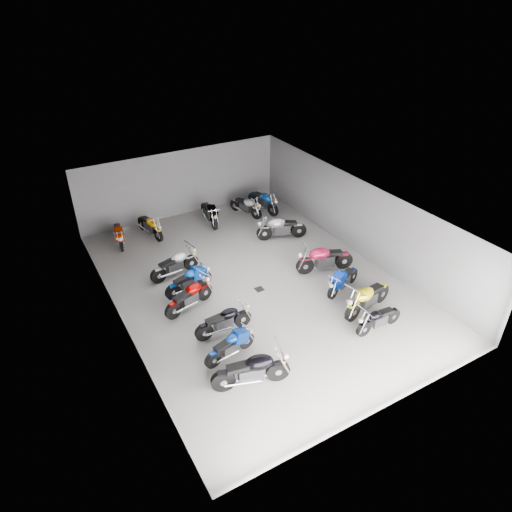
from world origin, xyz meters
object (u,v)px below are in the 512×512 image
object	(u,v)px
motorcycle_left_f	(175,264)
motorcycle_right_b	(367,298)
drain_grate	(259,289)
motorcycle_right_f	(281,228)
motorcycle_back_e	(246,206)
motorcycle_back_a	(119,234)
motorcycle_back_b	(150,226)
motorcycle_left_d	(190,297)
motorcycle_left_a	(252,370)
motorcycle_back_d	(209,213)
motorcycle_left_b	(231,346)
motorcycle_left_e	(189,281)
motorcycle_right_d	(324,259)
motorcycle_back_f	(263,201)
motorcycle_right_a	(378,319)
motorcycle_left_c	(224,321)
motorcycle_right_c	(343,280)

from	to	relation	value
motorcycle_left_f	motorcycle_right_b	world-z (taller)	motorcycle_right_b
drain_grate	motorcycle_right_b	distance (m)	3.99
motorcycle_right_f	motorcycle_back_e	xyz separation A→B (m)	(-0.19, 2.89, -0.06)
motorcycle_back_a	motorcycle_back_b	xyz separation A→B (m)	(1.44, 0.06, 0.02)
drain_grate	motorcycle_left_d	xyz separation A→B (m)	(-2.69, 0.24, 0.49)
motorcycle_left_f	motorcycle_back_b	world-z (taller)	motorcycle_left_f
motorcycle_left_a	motorcycle_left_d	size ratio (longest dim) A/B	1.12
motorcycle_left_d	motorcycle_back_d	bearing A→B (deg)	131.33
drain_grate	motorcycle_back_e	world-z (taller)	motorcycle_back_e
motorcycle_right_b	motorcycle_back_d	xyz separation A→B (m)	(-1.91, 8.89, -0.03)
motorcycle_left_b	motorcycle_back_a	bearing A→B (deg)	175.94
motorcycle_back_b	motorcycle_back_d	bearing A→B (deg)	165.38
motorcycle_left_e	motorcycle_right_b	bearing A→B (deg)	39.64
motorcycle_left_d	motorcycle_left_e	world-z (taller)	motorcycle_left_d
motorcycle_left_b	motorcycle_right_d	size ratio (longest dim) A/B	0.80
motorcycle_left_b	motorcycle_back_b	world-z (taller)	motorcycle_back_b
motorcycle_left_e	motorcycle_back_f	xyz separation A→B (m)	(5.90, 4.60, 0.06)
drain_grate	motorcycle_right_a	xyz separation A→B (m)	(2.26, -3.93, 0.44)
motorcycle_right_a	motorcycle_back_f	size ratio (longest dim) A/B	0.83
motorcycle_left_a	motorcycle_back_e	bearing A→B (deg)	167.82
motorcycle_left_c	motorcycle_back_e	size ratio (longest dim) A/B	1.03
motorcycle_left_d	motorcycle_left_b	bearing A→B (deg)	-15.04
motorcycle_left_d	motorcycle_right_b	size ratio (longest dim) A/B	0.88
motorcycle_right_b	motorcycle_right_d	bearing A→B (deg)	-16.83
motorcycle_right_b	motorcycle_right_c	xyz separation A→B (m)	(0.07, 1.40, -0.09)
motorcycle_left_c	motorcycle_back_b	world-z (taller)	motorcycle_back_b
motorcycle_back_b	motorcycle_back_e	bearing A→B (deg)	165.84
motorcycle_left_d	motorcycle_right_c	bearing A→B (deg)	53.39
motorcycle_back_d	motorcycle_left_d	bearing A→B (deg)	65.67
motorcycle_right_f	motorcycle_back_e	world-z (taller)	motorcycle_right_f
motorcycle_left_a	motorcycle_right_f	distance (m)	8.72
motorcycle_back_a	motorcycle_back_e	bearing A→B (deg)	-172.85
motorcycle_left_c	motorcycle_back_f	distance (m)	9.34
drain_grate	motorcycle_back_b	size ratio (longest dim) A/B	0.15
motorcycle_right_b	motorcycle_back_b	world-z (taller)	motorcycle_right_b
motorcycle_left_b	motorcycle_right_f	distance (m)	7.73
motorcycle_left_d	motorcycle_back_e	xyz separation A→B (m)	(5.32, 5.57, -0.02)
motorcycle_left_a	motorcycle_left_e	distance (m)	5.16
motorcycle_left_e	motorcycle_right_d	xyz separation A→B (m)	(5.17, -1.36, 0.09)
drain_grate	motorcycle_left_f	bearing A→B (deg)	133.94
motorcycle_right_c	motorcycle_left_a	bearing A→B (deg)	94.78
motorcycle_back_a	motorcycle_right_c	bearing A→B (deg)	138.66
motorcycle_left_c	motorcycle_back_d	bearing A→B (deg)	158.84
drain_grate	motorcycle_back_f	distance (m)	6.83
motorcycle_left_d	motorcycle_left_f	bearing A→B (deg)	153.85
motorcycle_left_c	motorcycle_left_b	bearing A→B (deg)	-16.50
motorcycle_left_f	motorcycle_right_b	bearing A→B (deg)	32.51
motorcycle_back_d	motorcycle_back_e	bearing A→B (deg)	-176.28
drain_grate	motorcycle_right_c	xyz separation A→B (m)	(2.67, -1.59, 0.46)
motorcycle_right_b	motorcycle_back_b	size ratio (longest dim) A/B	1.12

